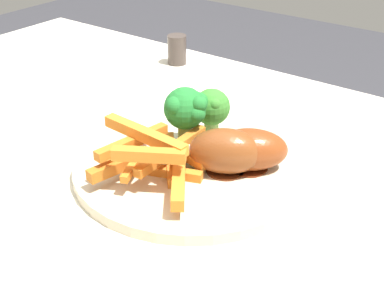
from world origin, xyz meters
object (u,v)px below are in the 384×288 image
(chicken_drumstick_far, at_px, (244,150))
(dinner_plate, at_px, (192,165))
(pepper_shaker, at_px, (177,50))
(carrot_fries_pile, at_px, (155,155))
(broccoli_floret_front, at_px, (186,109))
(broccoli_floret_middle, at_px, (213,108))
(dining_table, at_px, (174,263))
(chicken_drumstick_near, at_px, (221,151))

(chicken_drumstick_far, bearing_deg, dinner_plate, 21.82)
(pepper_shaker, bearing_deg, carrot_fries_pile, 124.51)
(carrot_fries_pile, bearing_deg, dinner_plate, -107.28)
(broccoli_floret_front, xyz_separation_m, broccoli_floret_middle, (-0.01, -0.04, -0.01))
(pepper_shaker, bearing_deg, dinner_plate, 130.93)
(broccoli_floret_middle, xyz_separation_m, carrot_fries_pile, (-0.00, 0.10, -0.01))
(dinner_plate, xyz_separation_m, carrot_fries_pile, (0.01, 0.04, 0.03))
(broccoli_floret_front, bearing_deg, chicken_drumstick_far, 178.83)
(broccoli_floret_middle, bearing_deg, broccoli_floret_front, 74.72)
(broccoli_floret_front, distance_m, chicken_drumstick_far, 0.08)
(dining_table, relative_size, broccoli_floret_middle, 19.46)
(broccoli_floret_front, height_order, pepper_shaker, broccoli_floret_front)
(broccoli_floret_middle, height_order, pepper_shaker, broccoli_floret_middle)
(broccoli_floret_middle, bearing_deg, carrot_fries_pile, 90.14)
(carrot_fries_pile, bearing_deg, broccoli_floret_front, -81.31)
(chicken_drumstick_near, relative_size, chicken_drumstick_far, 1.01)
(chicken_drumstick_far, bearing_deg, carrot_fries_pile, 44.92)
(pepper_shaker, bearing_deg, broccoli_floret_middle, 136.69)
(chicken_drumstick_far, bearing_deg, broccoli_floret_front, -1.17)
(broccoli_floret_middle, relative_size, chicken_drumstick_near, 0.47)
(pepper_shaker, bearing_deg, chicken_drumstick_near, 135.43)
(broccoli_floret_middle, bearing_deg, dinner_plate, 103.57)
(dining_table, relative_size, chicken_drumstick_near, 9.05)
(carrot_fries_pile, xyz_separation_m, chicken_drumstick_near, (-0.05, -0.04, 0.00))
(dinner_plate, relative_size, chicken_drumstick_far, 2.06)
(broccoli_floret_middle, height_order, chicken_drumstick_far, broccoli_floret_middle)
(dinner_plate, xyz_separation_m, chicken_drumstick_far, (-0.05, -0.02, 0.03))
(dining_table, xyz_separation_m, dinner_plate, (-0.01, -0.03, 0.12))
(dining_table, height_order, chicken_drumstick_far, chicken_drumstick_far)
(broccoli_floret_middle, bearing_deg, dining_table, 95.38)
(carrot_fries_pile, bearing_deg, broccoli_floret_middle, -89.86)
(chicken_drumstick_near, bearing_deg, dinner_plate, 1.37)
(chicken_drumstick_near, bearing_deg, chicken_drumstick_far, -128.53)
(broccoli_floret_middle, relative_size, pepper_shaker, 1.24)
(chicken_drumstick_near, xyz_separation_m, chicken_drumstick_far, (-0.02, -0.02, -0.00))
(carrot_fries_pile, distance_m, pepper_shaker, 0.35)
(dining_table, distance_m, broccoli_floret_middle, 0.18)
(dinner_plate, height_order, chicken_drumstick_far, chicken_drumstick_far)
(dining_table, bearing_deg, chicken_drumstick_near, -146.48)
(chicken_drumstick_near, height_order, chicken_drumstick_far, chicken_drumstick_near)
(broccoli_floret_front, bearing_deg, chicken_drumstick_near, 160.40)
(broccoli_floret_front, relative_size, pepper_shaker, 1.50)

